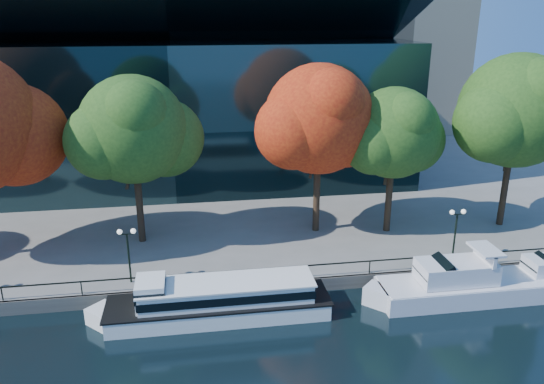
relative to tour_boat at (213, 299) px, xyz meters
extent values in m
plane|color=black|center=(1.37, -0.80, -1.27)|extent=(160.00, 160.00, 0.00)
cube|color=slate|center=(1.37, 35.70, -0.77)|extent=(90.00, 67.00, 1.00)
cube|color=#47443F|center=(1.37, 2.25, -0.77)|extent=(90.00, 0.25, 1.00)
cube|color=black|center=(1.37, 2.45, 0.68)|extent=(88.20, 0.08, 0.08)
cube|color=black|center=(1.37, 2.45, 0.18)|extent=(0.07, 0.07, 0.90)
cube|color=black|center=(-2.63, 31.20, 6.73)|extent=(50.00, 24.00, 16.00)
cube|color=black|center=(-2.63, 27.20, 16.23)|extent=(50.00, 17.14, 7.86)
cube|color=white|center=(0.36, 0.00, -0.72)|extent=(14.21, 3.45, 1.12)
cube|color=black|center=(0.36, 0.00, -0.14)|extent=(14.50, 3.52, 0.12)
cube|color=white|center=(-6.75, 0.00, -0.72)|extent=(2.86, 2.86, 1.12)
cube|color=white|center=(0.87, 0.00, 0.50)|extent=(11.09, 2.83, 1.22)
cube|color=black|center=(0.87, 0.00, 0.55)|extent=(11.23, 2.90, 0.56)
cube|color=white|center=(0.87, 0.00, 1.16)|extent=(11.37, 2.97, 0.10)
cube|color=white|center=(-3.90, 0.00, 0.81)|extent=(1.83, 2.42, 1.83)
cube|color=black|center=(-3.90, 0.00, 1.01)|extent=(1.88, 2.49, 0.71)
cube|color=silver|center=(17.12, -0.35, -0.61)|extent=(11.62, 3.32, 1.33)
cube|color=silver|center=(11.31, -0.35, -0.61)|extent=(2.54, 2.54, 1.33)
cube|color=silver|center=(17.12, -0.35, 0.08)|extent=(11.39, 3.25, 0.09)
cube|color=silver|center=(16.54, -0.35, 0.89)|extent=(5.23, 2.49, 1.44)
cube|color=black|center=(15.03, -0.35, 1.00)|extent=(2.29, 2.39, 1.81)
cube|color=silver|center=(18.51, -0.35, 1.94)|extent=(0.28, 2.59, 0.89)
cube|color=silver|center=(18.51, -0.35, 2.38)|extent=(1.55, 2.59, 0.17)
cube|color=silver|center=(20.23, -0.05, -0.70)|extent=(2.10, 2.10, 1.14)
cube|color=black|center=(22.97, -0.05, 0.67)|extent=(1.74, 1.92, 1.44)
sphere|color=#9E180C|center=(-14.03, 11.30, 8.82)|extent=(7.80, 7.80, 7.80)
cylinder|color=black|center=(-5.29, 10.76, 3.46)|extent=(0.56, 0.56, 7.47)
cylinder|color=black|center=(-4.79, 10.96, 6.39)|extent=(1.19, 1.80, 3.74)
cylinder|color=black|center=(-5.69, 10.46, 6.13)|extent=(1.09, 1.24, 3.34)
sphere|color=#224916|center=(-5.29, 10.76, 9.06)|extent=(8.39, 8.39, 8.39)
sphere|color=#224916|center=(-2.98, 12.02, 8.01)|extent=(6.29, 6.29, 6.29)
sphere|color=#224916|center=(-7.39, 9.92, 8.43)|extent=(5.87, 5.87, 5.87)
sphere|color=#224916|center=(-4.87, 9.08, 10.53)|extent=(5.03, 5.03, 5.03)
cylinder|color=black|center=(9.35, 10.77, 3.61)|extent=(0.56, 0.56, 7.76)
cylinder|color=black|center=(9.85, 10.97, 6.65)|extent=(1.22, 1.86, 3.88)
cylinder|color=black|center=(8.95, 10.47, 6.38)|extent=(1.12, 1.27, 3.47)
sphere|color=#9E180C|center=(9.35, 10.77, 9.42)|extent=(8.94, 8.94, 8.94)
sphere|color=#9E180C|center=(11.81, 12.11, 8.31)|extent=(6.70, 6.70, 6.70)
sphere|color=#9E180C|center=(7.12, 9.87, 8.75)|extent=(6.25, 6.25, 6.25)
sphere|color=#9E180C|center=(9.80, 8.98, 10.99)|extent=(5.36, 5.36, 5.36)
cylinder|color=black|center=(15.39, 9.77, 3.16)|extent=(0.56, 0.56, 6.87)
cylinder|color=black|center=(15.89, 9.97, 5.86)|extent=(1.12, 1.68, 3.44)
cylinder|color=black|center=(14.99, 9.47, 5.61)|extent=(1.03, 1.16, 3.08)
sphere|color=#224916|center=(15.39, 9.77, 8.31)|extent=(7.44, 7.44, 7.44)
sphere|color=#224916|center=(17.44, 10.88, 7.38)|extent=(5.58, 5.58, 5.58)
sphere|color=#224916|center=(13.53, 9.02, 7.75)|extent=(5.21, 5.21, 5.21)
sphere|color=#224916|center=(15.76, 8.28, 9.61)|extent=(4.47, 4.47, 4.47)
cylinder|color=black|center=(25.82, 9.56, 3.78)|extent=(0.56, 0.56, 8.10)
cylinder|color=black|center=(26.32, 9.76, 6.96)|extent=(1.26, 1.92, 4.04)
cylinder|color=black|center=(25.42, 9.26, 6.67)|extent=(1.16, 1.31, 3.62)
sphere|color=#224916|center=(25.82, 9.56, 9.86)|extent=(9.48, 9.48, 9.48)
sphere|color=#224916|center=(28.43, 10.99, 8.67)|extent=(7.11, 7.11, 7.11)
sphere|color=#224916|center=(23.45, 8.62, 9.15)|extent=(6.63, 6.63, 6.63)
sphere|color=#224916|center=(26.30, 7.67, 11.51)|extent=(5.69, 5.69, 5.69)
cylinder|color=black|center=(-5.54, 3.70, 1.53)|extent=(0.14, 0.14, 3.60)
cube|color=black|center=(-5.54, 3.70, 3.38)|extent=(0.90, 0.06, 0.06)
sphere|color=white|center=(-5.99, 3.70, 3.58)|extent=(0.36, 0.36, 0.36)
sphere|color=white|center=(-5.09, 3.70, 3.58)|extent=(0.36, 0.36, 0.36)
cylinder|color=black|center=(18.40, 3.70, 1.53)|extent=(0.14, 0.14, 3.60)
cube|color=black|center=(18.40, 3.70, 3.38)|extent=(0.90, 0.06, 0.06)
sphere|color=white|center=(17.95, 3.70, 3.58)|extent=(0.36, 0.36, 0.36)
sphere|color=white|center=(18.85, 3.70, 3.58)|extent=(0.36, 0.36, 0.36)
camera|label=1|loc=(-0.85, -30.42, 17.79)|focal=35.00mm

